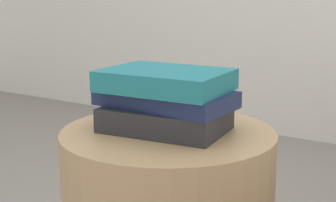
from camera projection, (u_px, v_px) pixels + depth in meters
book_charcoal at (166, 119)px, 1.09m from camera, size 0.28×0.20×0.05m
book_navy at (165, 98)px, 1.09m from camera, size 0.30×0.17×0.04m
book_teal at (166, 80)px, 1.08m from camera, size 0.28×0.21×0.05m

